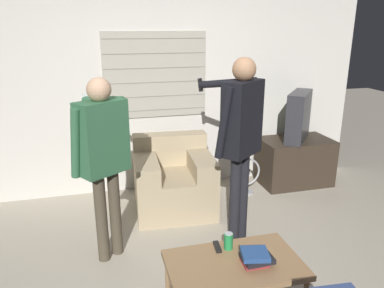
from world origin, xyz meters
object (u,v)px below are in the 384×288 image
at_px(soda_can, 228,241).
at_px(spare_remote, 217,247).
at_px(book_stack, 256,257).
at_px(person_left_standing, 102,149).
at_px(coffee_table, 234,267).
at_px(person_right_standing, 240,130).
at_px(tv, 298,116).
at_px(floor_fan, 246,176).
at_px(armchair_beige, 173,181).

relative_size(soda_can, spare_remote, 0.94).
bearing_deg(book_stack, soda_can, 117.07).
height_order(person_left_standing, soda_can, person_left_standing).
height_order(coffee_table, soda_can, soda_can).
xyz_separation_m(coffee_table, person_right_standing, (0.37, 0.90, 0.72)).
height_order(tv, spare_remote, tv).
height_order(soda_can, floor_fan, soda_can).
bearing_deg(soda_can, person_right_standing, 63.74).
height_order(coffee_table, person_left_standing, person_left_standing).
distance_m(tv, person_left_standing, 2.63).
xyz_separation_m(spare_remote, floor_fan, (0.94, 1.67, -0.20)).
height_order(person_left_standing, spare_remote, person_left_standing).
distance_m(coffee_table, floor_fan, 2.06).
bearing_deg(armchair_beige, soda_can, 97.05).
bearing_deg(floor_fan, soda_can, -116.93).
relative_size(person_left_standing, floor_fan, 3.56).
relative_size(coffee_table, book_stack, 4.07).
height_order(tv, soda_can, tv).
bearing_deg(spare_remote, coffee_table, -66.67).
bearing_deg(armchair_beige, coffee_table, 96.17).
xyz_separation_m(armchair_beige, tv, (1.66, 0.29, 0.56)).
distance_m(coffee_table, person_right_standing, 1.21).
bearing_deg(coffee_table, book_stack, -22.49).
distance_m(armchair_beige, person_right_standing, 1.19).
height_order(coffee_table, floor_fan, floor_fan).
bearing_deg(armchair_beige, spare_remote, 94.14).
bearing_deg(tv, soda_can, -1.17).
distance_m(person_right_standing, book_stack, 1.17).
xyz_separation_m(tv, soda_can, (-1.58, -1.81, -0.42)).
relative_size(armchair_beige, soda_can, 7.04).
relative_size(tv, spare_remote, 4.63).
distance_m(tv, spare_remote, 2.48).
distance_m(book_stack, floor_fan, 2.07).
relative_size(person_right_standing, floor_fan, 3.86).
bearing_deg(soda_can, book_stack, -62.93).
relative_size(person_right_standing, soda_can, 13.72).
height_order(person_right_standing, spare_remote, person_right_standing).
distance_m(soda_can, floor_fan, 1.91).
bearing_deg(floor_fan, book_stack, -111.20).
bearing_deg(book_stack, coffee_table, 157.51).
xyz_separation_m(coffee_table, floor_fan, (0.88, 1.86, -0.15)).
relative_size(spare_remote, floor_fan, 0.30).
distance_m(person_left_standing, floor_fan, 2.08).
bearing_deg(person_left_standing, spare_remote, -77.79).
relative_size(armchair_beige, person_right_standing, 0.51).
relative_size(tv, floor_fan, 1.38).
distance_m(person_right_standing, floor_fan, 1.39).
bearing_deg(soda_can, spare_remote, 163.84).
bearing_deg(floor_fan, spare_remote, -119.30).
xyz_separation_m(soda_can, spare_remote, (-0.08, 0.02, -0.05)).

